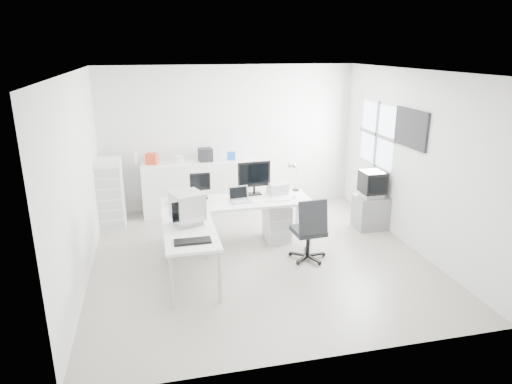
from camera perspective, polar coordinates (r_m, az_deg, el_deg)
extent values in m
cube|color=#BAB5A7|center=(7.16, 0.36, -8.12)|extent=(5.00, 5.00, 0.01)
cube|color=white|center=(6.45, 0.41, 14.86)|extent=(5.00, 5.00, 0.01)
cube|color=silver|center=(9.06, -3.30, 6.75)|extent=(5.00, 0.02, 2.80)
cube|color=silver|center=(6.58, -21.32, 1.31)|extent=(0.02, 5.00, 2.80)
cube|color=silver|center=(7.63, 19.01, 3.71)|extent=(0.02, 5.00, 2.80)
cube|color=silver|center=(7.72, 2.64, -3.73)|extent=(0.40, 0.50, 0.60)
cube|color=black|center=(7.34, -9.14, -0.76)|extent=(0.42, 0.34, 0.14)
cube|color=silver|center=(7.37, 2.73, -1.00)|extent=(0.38, 0.12, 0.02)
sphere|color=silver|center=(7.49, 4.84, -0.58)|extent=(0.05, 0.05, 0.05)
cube|color=#ADADAD|center=(7.71, 2.72, 0.48)|extent=(0.34, 0.30, 0.18)
cube|color=black|center=(5.87, -7.93, -6.12)|extent=(0.47, 0.19, 0.03)
cube|color=slate|center=(8.41, 14.09, -2.47)|extent=(0.54, 0.44, 0.59)
cube|color=silver|center=(8.93, -7.47, 0.59)|extent=(2.05, 0.51, 1.02)
cube|color=red|center=(8.74, -12.87, 4.08)|extent=(0.25, 0.23, 0.20)
cube|color=silver|center=(8.76, -9.58, 4.08)|extent=(0.17, 0.16, 0.14)
cube|color=black|center=(8.79, -6.34, 4.65)|extent=(0.27, 0.25, 0.25)
cube|color=#1749A5|center=(8.87, -3.11, 4.52)|extent=(0.16, 0.14, 0.15)
cylinder|color=silver|center=(8.78, -14.83, 4.05)|extent=(0.07, 0.07, 0.22)
cube|color=silver|center=(8.53, -17.70, -0.18)|extent=(0.44, 0.52, 1.24)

